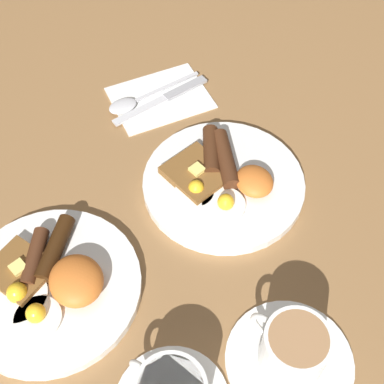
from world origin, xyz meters
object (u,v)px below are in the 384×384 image
(breakfast_plate_near, at_px, (222,180))
(breakfast_plate_far, at_px, (50,284))
(teacup_near, at_px, (292,352))
(knife, at_px, (166,98))
(spoon, at_px, (132,102))

(breakfast_plate_near, xyz_separation_m, breakfast_plate_far, (-0.05, 0.30, 0.00))
(teacup_near, relative_size, knife, 0.84)
(teacup_near, distance_m, knife, 0.51)
(breakfast_plate_near, bearing_deg, spoon, 12.49)
(knife, xyz_separation_m, spoon, (0.02, 0.06, 0.00))
(breakfast_plate_far, xyz_separation_m, knife, (0.26, -0.31, -0.01))
(breakfast_plate_far, xyz_separation_m, teacup_near, (-0.24, -0.23, 0.02))
(breakfast_plate_far, distance_m, knife, 0.40)
(knife, bearing_deg, spoon, -24.22)
(breakfast_plate_far, height_order, teacup_near, teacup_near)
(breakfast_plate_far, relative_size, teacup_near, 1.53)
(breakfast_plate_near, xyz_separation_m, teacup_near, (-0.29, 0.07, 0.02))
(breakfast_plate_far, xyz_separation_m, spoon, (0.28, -0.25, -0.01))
(breakfast_plate_near, height_order, knife, breakfast_plate_near)
(spoon, bearing_deg, breakfast_plate_far, 42.51)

